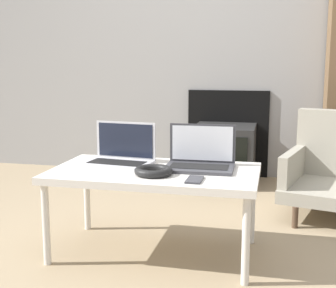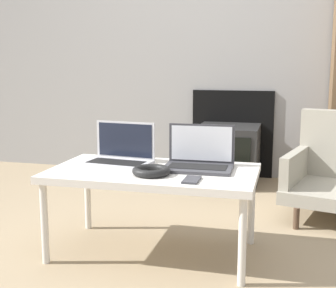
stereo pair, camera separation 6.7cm
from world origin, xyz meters
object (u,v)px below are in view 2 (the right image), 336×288
Objects in this scene: laptop_right at (199,159)px; phone at (192,180)px; laptop_left at (119,155)px; tv at (228,155)px; headphones at (151,171)px.

phone is at bearing -87.76° from laptop_right.
laptop_right is at bearing 6.58° from laptop_left.
laptop_left is at bearing -105.60° from tv.
laptop_left is 2.00× the size of headphones.
laptop_right is 0.69× the size of tv.
laptop_left is 1.51m from tv.
laptop_right is 1.46m from tv.
laptop_left is 0.31m from headphones.
tv is (-0.05, 1.70, -0.21)m from phone.
phone is at bearing -17.43° from headphones.
phone is at bearing -88.48° from tv.
headphones is (0.24, -0.20, -0.03)m from laptop_left.
tv is (-0.03, 1.44, -0.25)m from laptop_right.
tv is (0.17, 1.64, -0.22)m from headphones.
laptop_left is 0.43m from laptop_right.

